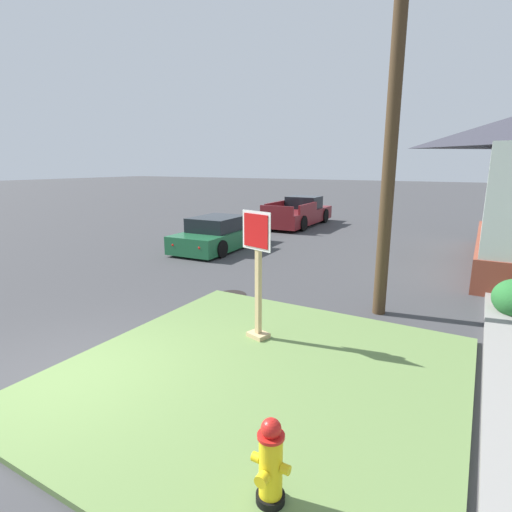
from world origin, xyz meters
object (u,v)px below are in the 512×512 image
at_px(fire_hydrant, 270,464).
at_px(manhole_cover, 232,295).
at_px(stop_sign, 258,279).
at_px(parked_sedan_green, 220,235).
at_px(pickup_truck_maroon, 299,214).
at_px(utility_pole, 396,69).

xyz_separation_m(fire_hydrant, manhole_cover, (-3.75, 5.09, -0.48)).
xyz_separation_m(stop_sign, parked_sedan_green, (-5.34, 6.47, -0.64)).
xyz_separation_m(parked_sedan_green, pickup_truck_maroon, (0.18, 7.07, 0.07)).
bearing_deg(pickup_truck_maroon, parked_sedan_green, -91.49).
height_order(fire_hydrant, utility_pole, utility_pole).
bearing_deg(utility_pole, manhole_cover, -170.71).
bearing_deg(parked_sedan_green, fire_hydrant, -52.95).
distance_m(parked_sedan_green, utility_pole, 9.09).
distance_m(fire_hydrant, stop_sign, 3.70).
bearing_deg(manhole_cover, parked_sedan_green, 127.79).
bearing_deg(parked_sedan_green, utility_pole, -29.51).
bearing_deg(utility_pole, pickup_truck_maroon, 121.52).
xyz_separation_m(fire_hydrant, utility_pole, (-0.30, 5.66, 4.45)).
distance_m(manhole_cover, parked_sedan_green, 5.70).
bearing_deg(manhole_cover, stop_sign, -46.89).
relative_size(parked_sedan_green, utility_pole, 0.48).
distance_m(stop_sign, pickup_truck_maroon, 14.51).
distance_m(pickup_truck_maroon, utility_pole, 13.60).
distance_m(manhole_cover, pickup_truck_maroon, 12.03).
bearing_deg(stop_sign, pickup_truck_maroon, 110.83).
distance_m(stop_sign, parked_sedan_green, 8.42).
xyz_separation_m(parked_sedan_green, utility_pole, (6.93, -3.92, 4.40)).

